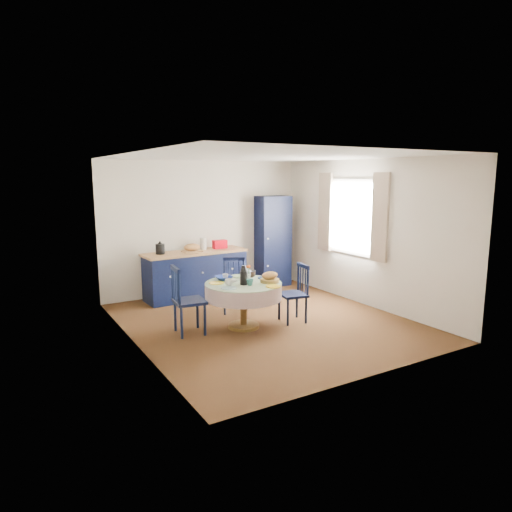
% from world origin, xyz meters
% --- Properties ---
extents(floor, '(4.50, 4.50, 0.00)m').
position_xyz_m(floor, '(0.00, 0.00, 0.00)').
color(floor, black).
rests_on(floor, ground).
extents(ceiling, '(4.50, 4.50, 0.00)m').
position_xyz_m(ceiling, '(0.00, 0.00, 2.50)').
color(ceiling, white).
rests_on(ceiling, wall_back).
extents(wall_back, '(4.00, 0.02, 2.50)m').
position_xyz_m(wall_back, '(0.00, 2.25, 1.25)').
color(wall_back, white).
rests_on(wall_back, floor).
extents(wall_left, '(0.02, 4.50, 2.50)m').
position_xyz_m(wall_left, '(-2.00, 0.00, 1.25)').
color(wall_left, white).
rests_on(wall_left, floor).
extents(wall_right, '(0.02, 4.50, 2.50)m').
position_xyz_m(wall_right, '(2.00, 0.00, 1.25)').
color(wall_right, white).
rests_on(wall_right, floor).
extents(window, '(0.10, 1.74, 1.45)m').
position_xyz_m(window, '(1.95, 0.30, 1.52)').
color(window, white).
rests_on(window, wall_right).
extents(kitchen_counter, '(1.95, 0.69, 1.10)m').
position_xyz_m(kitchen_counter, '(-0.35, 1.90, 0.45)').
color(kitchen_counter, black).
rests_on(kitchen_counter, floor).
extents(pantry_cabinet, '(0.67, 0.50, 1.82)m').
position_xyz_m(pantry_cabinet, '(1.40, 2.00, 0.91)').
color(pantry_cabinet, black).
rests_on(pantry_cabinet, floor).
extents(dining_table, '(1.12, 1.12, 0.96)m').
position_xyz_m(dining_table, '(-0.42, -0.06, 0.56)').
color(dining_table, brown).
rests_on(dining_table, floor).
extents(chair_left, '(0.46, 0.48, 0.98)m').
position_xyz_m(chair_left, '(-1.25, 0.12, 0.50)').
color(chair_left, black).
rests_on(chair_left, floor).
extents(chair_far, '(0.52, 0.51, 0.89)m').
position_xyz_m(chair_far, '(-0.16, 0.73, 0.45)').
color(chair_far, black).
rests_on(chair_far, floor).
extents(chair_right, '(0.44, 0.46, 0.89)m').
position_xyz_m(chair_right, '(0.40, -0.20, 0.45)').
color(chair_right, black).
rests_on(chair_right, floor).
extents(mug_a, '(0.12, 0.12, 0.09)m').
position_xyz_m(mug_a, '(-0.68, -0.08, 0.72)').
color(mug_a, silver).
rests_on(mug_a, dining_table).
extents(mug_b, '(0.10, 0.10, 0.09)m').
position_xyz_m(mug_b, '(-0.42, -0.24, 0.72)').
color(mug_b, '#2D6964').
rests_on(mug_b, dining_table).
extents(mug_c, '(0.12, 0.12, 0.10)m').
position_xyz_m(mug_c, '(-0.14, 0.21, 0.73)').
color(mug_c, black).
rests_on(mug_c, dining_table).
extents(mug_d, '(0.09, 0.09, 0.09)m').
position_xyz_m(mug_d, '(-0.56, 0.27, 0.72)').
color(mug_d, silver).
rests_on(mug_d, dining_table).
extents(cobalt_bowl, '(0.26, 0.26, 0.06)m').
position_xyz_m(cobalt_bowl, '(-0.59, 0.25, 0.71)').
color(cobalt_bowl, navy).
rests_on(cobalt_bowl, dining_table).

